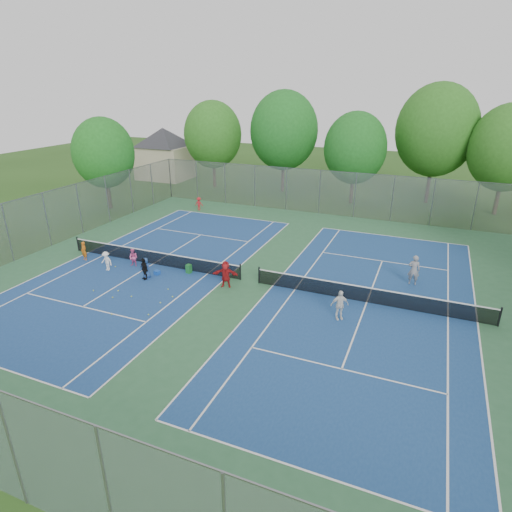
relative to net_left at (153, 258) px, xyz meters
The scene contains 37 objects.
ground 7.01m from the net_left, ahead, with size 120.00×120.00×0.00m, color #254A17.
court_pad 7.01m from the net_left, ahead, with size 32.00×32.00×0.01m, color #2C5E3A.
court_left 0.44m from the net_left, ahead, with size 10.97×23.77×0.01m, color navy.
court_right 14.01m from the net_left, ahead, with size 10.97×23.77×0.01m, color navy.
net_left is the anchor object (origin of this frame).
net_right 14.00m from the net_left, ahead, with size 12.87×0.10×0.91m, color black.
fence_north 17.53m from the net_left, 66.37° to the left, with size 32.00×0.10×4.00m, color gray.
fence_south 17.53m from the net_left, 66.37° to the right, with size 32.00×0.10×4.00m, color gray.
fence_west 9.13m from the net_left, behind, with size 32.00×0.10×4.00m, color gray.
house 28.55m from the net_left, 122.01° to the left, with size 11.03×11.03×7.30m.
tree_nw 23.72m from the net_left, 107.65° to the left, with size 6.40×6.40×9.58m.
tree_nl 23.81m from the net_left, 87.51° to the left, with size 7.20×7.20×10.69m.
tree_nc 23.38m from the net_left, 66.80° to the left, with size 6.00×6.00×8.85m.
tree_nr 29.59m from the net_left, 56.31° to the left, with size 7.60×7.60×11.42m.
tree_ne 31.60m from the net_left, 45.00° to the left, with size 6.60×6.60×9.77m.
tree_side_w 16.34m from the net_left, 140.19° to the left, with size 5.60×5.60×8.47m.
ball_crate 1.81m from the net_left, 46.74° to the right, with size 0.31×0.31×0.27m, color #174AAD.
ball_hopper 2.98m from the net_left, ahead, with size 0.30×0.30×0.58m, color #227F30.
student_a 4.85m from the net_left, 165.84° to the right, with size 0.48×0.31×1.31m, color #C96012.
student_b 1.22m from the net_left, 141.25° to the right, with size 0.58×0.45×1.20m, color #E65999.
student_c 2.89m from the net_left, 136.87° to the right, with size 0.82×0.47×1.27m, color white.
student_d 2.37m from the net_left, 66.41° to the right, with size 0.81×0.34×1.38m, color black.
student_e 2.17m from the net_left, 64.96° to the right, with size 0.64×0.42×1.32m, color navy.
student_f 6.11m from the net_left, 11.16° to the right, with size 1.49×0.48×1.61m, color #B1191D.
child_far_baseline 13.22m from the net_left, 106.39° to the left, with size 0.81×0.47×1.25m, color red.
instructor 16.47m from the net_left, 11.89° to the left, with size 0.68×0.45×1.86m, color gray.
teen_court_b 13.17m from the net_left, 10.16° to the right, with size 0.93×0.39×1.60m, color white.
tennis_ball_0 2.45m from the net_left, 144.68° to the right, with size 0.07×0.07×0.07m, color yellow.
tennis_ball_1 4.79m from the net_left, 69.24° to the right, with size 0.07×0.07×0.07m, color #C9E535.
tennis_ball_2 6.80m from the net_left, 72.72° to the right, with size 0.07×0.07×0.07m, color gold.
tennis_ball_3 6.94m from the net_left, 56.64° to the right, with size 0.07×0.07×0.07m, color yellow.
tennis_ball_4 4.23m from the net_left, 82.63° to the right, with size 0.07×0.07×0.07m, color yellow.
tennis_ball_5 5.76m from the net_left, 50.88° to the right, with size 0.07×0.07×0.07m, color #E7F539.
tennis_ball_6 4.24m from the net_left, 43.12° to the right, with size 0.07×0.07×0.07m, color #B3CF30.
tennis_ball_7 5.28m from the net_left, 43.10° to the right, with size 0.07×0.07×0.07m, color #E9F038.
tennis_ball_8 5.04m from the net_left, 80.86° to the right, with size 0.07×0.07×0.07m, color gold.
tennis_ball_9 4.79m from the net_left, 99.68° to the right, with size 0.07×0.07×0.07m, color #C2E334.
Camera 1 is at (9.41, -21.49, 11.12)m, focal length 30.00 mm.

